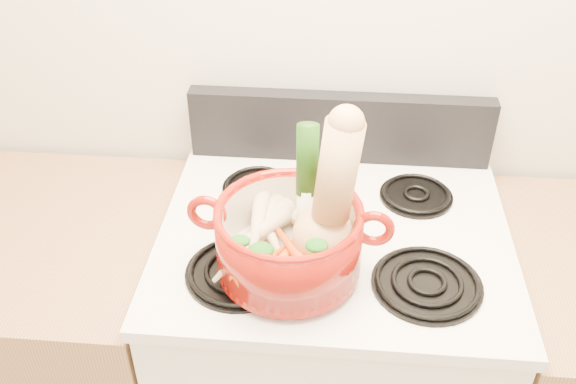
# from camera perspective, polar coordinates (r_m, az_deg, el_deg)

# --- Properties ---
(wall_back) EXTENTS (3.50, 0.02, 2.60)m
(wall_back) POSITION_cam_1_polar(r_m,az_deg,el_deg) (1.57, 5.13, 14.91)
(wall_back) COLOR silver
(wall_back) RESTS_ON floor
(stove_body) EXTENTS (0.76, 0.65, 0.92)m
(stove_body) POSITION_cam_1_polar(r_m,az_deg,el_deg) (1.79, 3.46, -15.58)
(stove_body) COLOR white
(stove_body) RESTS_ON floor
(cooktop) EXTENTS (0.78, 0.67, 0.03)m
(cooktop) POSITION_cam_1_polar(r_m,az_deg,el_deg) (1.45, 4.13, -3.85)
(cooktop) COLOR silver
(cooktop) RESTS_ON stove_body
(control_backsplash) EXTENTS (0.76, 0.05, 0.18)m
(control_backsplash) POSITION_cam_1_polar(r_m,az_deg,el_deg) (1.63, 4.62, 5.75)
(control_backsplash) COLOR black
(control_backsplash) RESTS_ON cooktop
(burner_front_left) EXTENTS (0.22, 0.22, 0.02)m
(burner_front_left) POSITION_cam_1_polar(r_m,az_deg,el_deg) (1.33, -4.33, -7.01)
(burner_front_left) COLOR black
(burner_front_left) RESTS_ON cooktop
(burner_front_right) EXTENTS (0.22, 0.22, 0.02)m
(burner_front_right) POSITION_cam_1_polar(r_m,az_deg,el_deg) (1.33, 12.26, -7.87)
(burner_front_right) COLOR black
(burner_front_right) RESTS_ON cooktop
(burner_back_left) EXTENTS (0.17, 0.17, 0.02)m
(burner_back_left) POSITION_cam_1_polar(r_m,az_deg,el_deg) (1.56, -2.68, 0.53)
(burner_back_left) COLOR black
(burner_back_left) RESTS_ON cooktop
(burner_back_right) EXTENTS (0.17, 0.17, 0.02)m
(burner_back_right) POSITION_cam_1_polar(r_m,az_deg,el_deg) (1.56, 11.33, -0.20)
(burner_back_right) COLOR black
(burner_back_right) RESTS_ON cooktop
(dutch_oven) EXTENTS (0.31, 0.31, 0.14)m
(dutch_oven) POSITION_cam_1_polar(r_m,az_deg,el_deg) (1.27, 0.08, -4.25)
(dutch_oven) COLOR maroon
(dutch_oven) RESTS_ON burner_front_left
(pot_handle_left) EXTENTS (0.08, 0.02, 0.08)m
(pot_handle_left) POSITION_cam_1_polar(r_m,az_deg,el_deg) (1.27, -7.24, -1.83)
(pot_handle_left) COLOR maroon
(pot_handle_left) RESTS_ON dutch_oven
(pot_handle_right) EXTENTS (0.08, 0.02, 0.08)m
(pot_handle_right) POSITION_cam_1_polar(r_m,az_deg,el_deg) (1.23, 7.64, -3.23)
(pot_handle_right) COLOR maroon
(pot_handle_right) RESTS_ON dutch_oven
(squash) EXTENTS (0.20, 0.18, 0.32)m
(squash) POSITION_cam_1_polar(r_m,az_deg,el_deg) (1.20, 3.95, -0.15)
(squash) COLOR tan
(squash) RESTS_ON dutch_oven
(leek) EXTENTS (0.04, 0.06, 0.28)m
(leek) POSITION_cam_1_polar(r_m,az_deg,el_deg) (1.25, 1.67, 0.70)
(leek) COLOR silver
(leek) RESTS_ON dutch_oven
(ginger) EXTENTS (0.10, 0.09, 0.05)m
(ginger) POSITION_cam_1_polar(r_m,az_deg,el_deg) (1.36, 1.79, -2.09)
(ginger) COLOR tan
(ginger) RESTS_ON dutch_oven
(parsnip_0) EXTENTS (0.17, 0.23, 0.07)m
(parsnip_0) POSITION_cam_1_polar(r_m,az_deg,el_deg) (1.30, -3.14, -4.32)
(parsnip_0) COLOR beige
(parsnip_0) RESTS_ON dutch_oven
(parsnip_1) EXTENTS (0.12, 0.23, 0.07)m
(parsnip_1) POSITION_cam_1_polar(r_m,az_deg,el_deg) (1.30, -3.05, -3.97)
(parsnip_1) COLOR beige
(parsnip_1) RESTS_ON dutch_oven
(parsnip_2) EXTENTS (0.12, 0.19, 0.06)m
(parsnip_2) POSITION_cam_1_polar(r_m,az_deg,el_deg) (1.31, -1.78, -3.13)
(parsnip_2) COLOR beige
(parsnip_2) RESTS_ON dutch_oven
(parsnip_3) EXTENTS (0.15, 0.15, 0.05)m
(parsnip_3) POSITION_cam_1_polar(r_m,az_deg,el_deg) (1.29, -3.07, -3.83)
(parsnip_3) COLOR beige
(parsnip_3) RESTS_ON dutch_oven
(parsnip_4) EXTENTS (0.05, 0.23, 0.06)m
(parsnip_4) POSITION_cam_1_polar(r_m,az_deg,el_deg) (1.30, -2.73, -2.65)
(parsnip_4) COLOR beige
(parsnip_4) RESTS_ON dutch_oven
(carrot_0) EXTENTS (0.10, 0.18, 0.05)m
(carrot_0) POSITION_cam_1_polar(r_m,az_deg,el_deg) (1.26, -0.37, -6.00)
(carrot_0) COLOR #D65E0A
(carrot_0) RESTS_ON dutch_oven
(carrot_1) EXTENTS (0.11, 0.12, 0.04)m
(carrot_1) POSITION_cam_1_polar(r_m,az_deg,el_deg) (1.24, -2.52, -6.53)
(carrot_1) COLOR #C84A0A
(carrot_1) RESTS_ON dutch_oven
(carrot_2) EXTENTS (0.12, 0.16, 0.05)m
(carrot_2) POSITION_cam_1_polar(r_m,az_deg,el_deg) (1.26, 0.47, -5.29)
(carrot_2) COLOR red
(carrot_2) RESTS_ON dutch_oven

